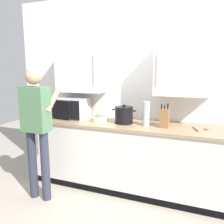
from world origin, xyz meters
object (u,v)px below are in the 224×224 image
Objects in this scene: stock_pot at (124,115)px; person_figure at (37,123)px; microwave_oven at (69,108)px; thermos_flask at (146,113)px; knife_block at (165,118)px; wooden_spoon at (201,129)px; fruit_bowl at (99,118)px.

person_figure is at bearing -144.71° from stock_pot.
thermos_flask is (1.24, -0.09, 0.01)m from microwave_oven.
thermos_flask reaches higher than stock_pot.
microwave_oven reaches higher than stock_pot.
person_figure reaches higher than knife_block.
wooden_spoon is 2.06m from person_figure.
microwave_oven is 0.57m from fruit_bowl.
microwave_oven is 0.75m from person_figure.
thermos_flask is at bearing -177.36° from wooden_spoon.
stock_pot is at bearing 178.92° from knife_block.
stock_pot is 0.32m from thermos_flask.
microwave_oven is at bearing 178.18° from wooden_spoon.
wooden_spoon is at bearing 19.31° from person_figure.
person_figure is (-1.94, -0.68, 0.06)m from wooden_spoon.
knife_block is 0.55m from stock_pot.
stock_pot reaches higher than wooden_spoon.
microwave_oven is at bearing 175.29° from stock_pot.
fruit_bowl is (0.55, -0.08, -0.11)m from microwave_oven.
thermos_flask is at bearing -4.29° from microwave_oven.
fruit_bowl is at bearing -178.78° from stock_pot.
microwave_oven is at bearing 171.36° from fruit_bowl.
fruit_bowl is 0.73× the size of thermos_flask.
fruit_bowl is at bearing 49.08° from person_figure.
stock_pot is (0.92, -0.08, -0.03)m from microwave_oven.
microwave_oven is at bearing 175.71° from thermos_flask.
wooden_spoon is at bearing 2.64° from thermos_flask.
knife_block is at bearing -3.35° from microwave_oven.
thermos_flask is (-0.69, -0.03, 0.15)m from wooden_spoon.
stock_pot is 1.48× the size of fruit_bowl.
person_figure reaches higher than fruit_bowl.
thermos_flask reaches higher than wooden_spoon.
microwave_oven is 0.30× the size of person_figure.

